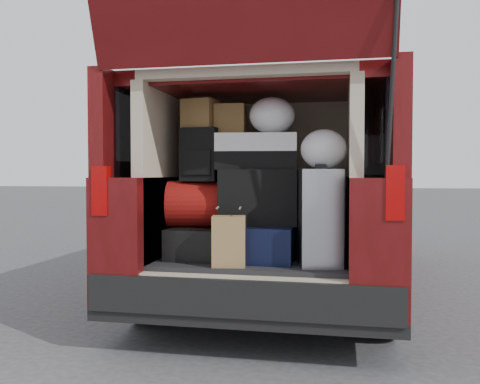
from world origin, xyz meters
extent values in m
plane|color=#363638|center=(0.00, 0.00, 0.00)|extent=(80.00, 80.00, 0.00)
cylinder|color=black|center=(-0.82, 0.40, 0.32)|extent=(0.24, 0.64, 0.64)
cylinder|color=black|center=(0.82, 0.40, 0.32)|extent=(0.24, 0.64, 0.64)
cylinder|color=black|center=(-0.82, 3.70, 0.32)|extent=(0.24, 0.64, 0.64)
cylinder|color=black|center=(0.82, 3.70, 0.32)|extent=(0.24, 0.64, 0.64)
cube|color=black|center=(0.00, 2.08, 0.26)|extent=(1.90, 4.85, 0.08)
cube|color=#490C0B|center=(-0.79, 2.08, 0.70)|extent=(0.33, 4.85, 0.80)
cube|color=#490C0B|center=(0.79, 2.08, 0.70)|extent=(0.33, 4.85, 0.80)
cube|color=#490C0B|center=(0.00, 2.08, 1.73)|extent=(1.82, 4.46, 0.10)
cube|color=black|center=(-0.88, 1.97, 1.44)|extent=(0.12, 4.25, 0.68)
cube|color=black|center=(0.88, 1.97, 1.44)|extent=(0.12, 4.25, 0.68)
cube|color=black|center=(0.00, -0.29, 0.40)|extent=(1.86, 0.16, 0.22)
cube|color=#990505|center=(-0.86, -0.33, 1.02)|extent=(0.10, 0.06, 0.30)
cube|color=#990505|center=(0.86, -0.33, 1.02)|extent=(0.10, 0.06, 0.30)
cube|color=black|center=(0.00, 0.28, 0.52)|extent=(1.24, 1.05, 0.06)
cube|color=#C3B296|center=(-0.66, 0.28, 1.12)|extent=(0.08, 1.05, 1.15)
cube|color=#C3B296|center=(0.66, 0.28, 1.12)|extent=(0.08, 1.05, 1.15)
cube|color=#C3B296|center=(0.00, 0.83, 1.12)|extent=(1.34, 0.06, 1.15)
cube|color=#C3B296|center=(0.00, 0.28, 1.73)|extent=(1.34, 1.05, 0.06)
cylinder|color=black|center=(0.84, -0.40, 1.65)|extent=(0.02, 0.90, 0.76)
cube|color=black|center=(0.00, 0.28, 0.28)|extent=(1.24, 1.05, 0.55)
cube|color=black|center=(-0.37, 0.17, 0.65)|extent=(0.39, 0.53, 0.21)
cube|color=black|center=(0.07, 0.15, 0.67)|extent=(0.45, 0.54, 0.23)
cube|color=silver|center=(0.44, 0.05, 0.85)|extent=(0.32, 0.44, 0.60)
cube|color=olive|center=(-0.10, -0.15, 0.71)|extent=(0.22, 0.16, 0.31)
cube|color=maroon|center=(-0.36, 0.18, 0.92)|extent=(0.53, 0.39, 0.32)
cube|color=black|center=(0.02, 0.18, 0.97)|extent=(0.56, 0.39, 0.37)
cube|color=black|center=(-0.37, 0.15, 1.25)|extent=(0.26, 0.17, 0.36)
cube|color=white|center=(0.01, 0.19, 1.27)|extent=(0.56, 0.34, 0.24)
cube|color=brown|center=(-0.38, 0.19, 1.53)|extent=(0.25, 0.22, 0.20)
cube|color=brown|center=(-0.18, 0.23, 1.49)|extent=(0.22, 0.18, 0.21)
ellipsoid|color=white|center=(0.11, 0.22, 1.52)|extent=(0.33, 0.31, 0.25)
ellipsoid|color=white|center=(0.46, 0.06, 1.28)|extent=(0.34, 0.32, 0.25)
camera|label=1|loc=(0.57, -3.19, 1.12)|focal=38.00mm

